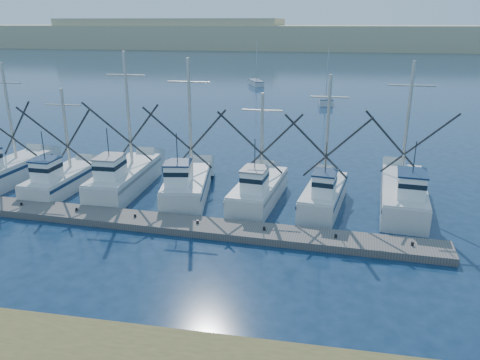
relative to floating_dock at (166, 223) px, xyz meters
name	(u,v)px	position (x,y,z in m)	size (l,w,h in m)	color
ground	(248,296)	(6.09, -6.53, -0.22)	(500.00, 500.00, 0.00)	#0C2236
floating_dock	(166,223)	(0.00, 0.00, 0.00)	(32.29, 2.15, 0.43)	#625C57
dune_ridge	(324,37)	(6.09, 203.47, 4.78)	(360.00, 60.00, 10.00)	tan
trawler_fleet	(193,184)	(0.23, 5.06, 0.76)	(32.08, 9.34, 9.75)	silver
sailboat_near	(326,100)	(8.85, 47.51, 0.27)	(2.22, 6.64, 8.10)	silver
sailboat_far	(256,83)	(-4.57, 65.86, 0.28)	(3.70, 5.77, 8.10)	silver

